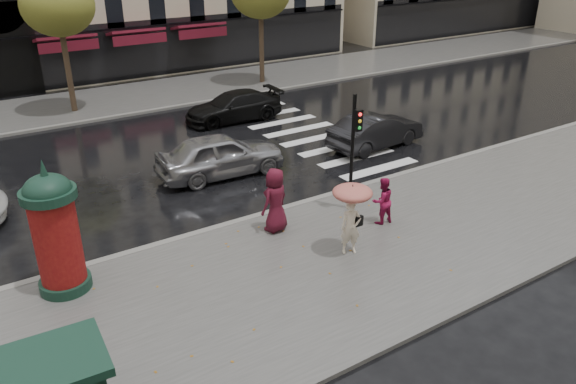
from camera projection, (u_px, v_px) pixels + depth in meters
ground at (313, 260)px, 15.67m from camera, size 160.00×160.00×0.00m
near_sidewalk at (323, 266)px, 15.26m from camera, size 90.00×7.00×0.12m
far_sidewalk at (108, 101)px, 30.09m from camera, size 90.00×6.00×0.12m
near_kerb at (259, 216)px, 17.92m from camera, size 90.00×0.25×0.14m
far_kerb at (127, 115)px, 27.81m from camera, size 90.00×0.25×0.14m
zebra_crossing at (299, 130)px, 25.93m from camera, size 3.60×11.75×0.01m
tree_far_left at (57, 6)px, 26.19m from camera, size 3.40×3.40×6.64m
woman_umbrella at (352, 208)px, 15.24m from camera, size 1.09×1.09×2.10m
woman_red at (382, 201)px, 17.12m from camera, size 0.77×0.62×1.49m
man_burgundy at (275, 200)px, 16.59m from camera, size 1.12×0.91×1.98m
morris_column at (55, 229)px, 13.53m from camera, size 1.30×1.30×3.51m
traffic_light at (354, 142)px, 17.30m from camera, size 0.25×0.36×3.80m
car_silver at (220, 155)px, 20.79m from camera, size 4.87×2.19×1.62m
car_darkgrey at (376, 131)px, 23.57m from camera, size 4.53×1.91×1.45m
car_black at (233, 107)px, 26.93m from camera, size 4.83×2.14×1.38m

